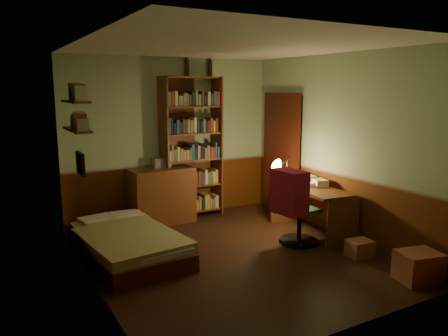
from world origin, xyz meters
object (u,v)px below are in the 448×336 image
office_chair (300,209)px  mini_stereo (161,162)px  desk (312,210)px  cardboard_box_a (418,266)px  dresser (162,196)px  bookshelf (191,148)px  desk_lamp (287,166)px  cardboard_box_b (360,248)px  bed (127,234)px

office_chair → mini_stereo: bearing=119.0°
desk → cardboard_box_a: bearing=-84.4°
dresser → bookshelf: bookshelf is taller
desk_lamp → cardboard_box_b: 1.63m
bed → mini_stereo: mini_stereo is taller
bookshelf → mini_stereo: bearing=168.3°
dresser → bookshelf: bearing=5.9°
bookshelf → cardboard_box_b: bookshelf is taller
dresser → cardboard_box_b: bearing=-59.8°
bed → bookshelf: bookshelf is taller
mini_stereo → cardboard_box_a: size_ratio=0.61×
mini_stereo → bookshelf: 0.55m
desk_lamp → bed: bearing=154.6°
desk → dresser: bearing=144.1°
bookshelf → cardboard_box_a: bearing=-79.4°
desk_lamp → cardboard_box_b: bearing=-107.3°
bookshelf → desk: bookshelf is taller
bed → office_chair: office_chair is taller
desk → desk_lamp: 0.75m
cardboard_box_b → desk: bearing=86.8°
dresser → desk: 2.34m
bookshelf → cardboard_box_a: bookshelf is taller
desk → cardboard_box_a: (-0.03, -1.84, -0.18)m
mini_stereo → cardboard_box_a: (1.63, -3.54, -0.79)m
desk → cardboard_box_b: desk is taller
bookshelf → desk: size_ratio=1.76×
bookshelf → office_chair: (0.74, -1.90, -0.67)m
bed → desk_lamp: size_ratio=3.48×
desk → office_chair: bearing=-143.6°
desk_lamp → cardboard_box_a: desk_lamp is taller
cardboard_box_a → desk: bearing=89.0°
bed → bookshelf: (1.47, 1.19, 0.87)m
cardboard_box_a → cardboard_box_b: 0.84m
dresser → desk_lamp: (1.53, -1.21, 0.53)m
dresser → office_chair: office_chair is taller
desk → bookshelf: bearing=131.4°
desk_lamp → mini_stereo: bearing=115.0°
dresser → cardboard_box_a: dresser is taller
bed → dresser: 1.44m
cardboard_box_a → desk_lamp: bearing=94.2°
desk_lamp → cardboard_box_a: 2.36m
bed → office_chair: bearing=-21.8°
desk_lamp → office_chair: (-0.23, -0.61, -0.49)m
office_chair → dresser: bearing=122.0°
bookshelf → desk_lamp: bearing=-60.5°
cardboard_box_a → office_chair: bearing=103.7°
bed → desk: bearing=-14.1°
mini_stereo → cardboard_box_b: 3.26m
dresser → cardboard_box_a: bearing=-66.3°
bed → office_chair: size_ratio=1.95×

